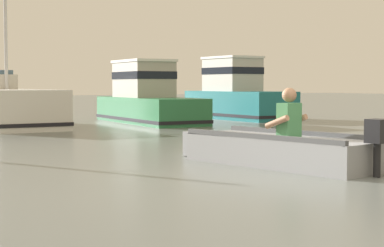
% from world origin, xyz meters
% --- Properties ---
extents(ground_plane, '(120.00, 120.00, 0.00)m').
position_xyz_m(ground_plane, '(0.00, 0.00, 0.00)').
color(ground_plane, slate).
extents(rowboat_with_person, '(1.58, 3.72, 1.19)m').
position_xyz_m(rowboat_with_person, '(0.62, 1.51, 0.25)').
color(rowboat_with_person, gray).
rests_on(rowboat_with_person, ground).
extents(moored_boat_white, '(2.20, 5.59, 4.87)m').
position_xyz_m(moored_boat_white, '(-0.15, 12.57, 0.53)').
color(moored_boat_white, white).
rests_on(moored_boat_white, ground).
extents(moored_boat_green, '(2.25, 5.38, 2.03)m').
position_xyz_m(moored_boat_green, '(4.24, 12.07, 0.75)').
color(moored_boat_green, '#287042').
rests_on(moored_boat_green, ground).
extents(moored_boat_teal, '(1.87, 4.62, 2.24)m').
position_xyz_m(moored_boat_teal, '(7.99, 12.22, 0.83)').
color(moored_boat_teal, '#1E727A').
rests_on(moored_boat_teal, ground).
extents(mooring_buoy, '(0.39, 0.39, 0.39)m').
position_xyz_m(mooring_buoy, '(3.07, 3.93, 0.19)').
color(mooring_buoy, red).
rests_on(mooring_buoy, ground).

